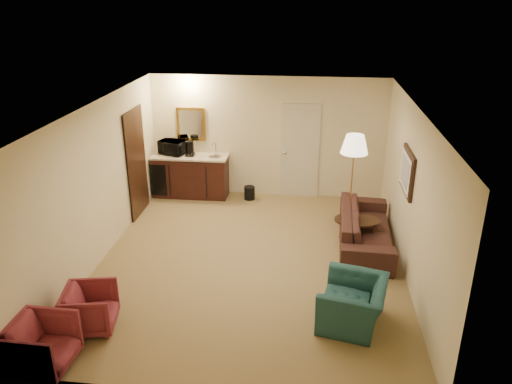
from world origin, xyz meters
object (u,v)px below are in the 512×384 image
at_px(waste_bin, 249,193).
at_px(microwave, 172,146).
at_px(wetbar_cabinet, 191,176).
at_px(teal_armchair, 353,297).
at_px(coffee_table, 356,231).
at_px(coffee_maker, 190,148).
at_px(rose_chair_near, 90,307).
at_px(rose_chair_far, 41,343).
at_px(floor_lamp, 352,184).
at_px(sofa, 366,222).

bearing_deg(waste_bin, microwave, 175.03).
xyz_separation_m(wetbar_cabinet, microwave, (-0.39, 0.08, 0.65)).
relative_size(waste_bin, microwave, 0.52).
distance_m(teal_armchair, coffee_table, 2.39).
bearing_deg(waste_bin, coffee_table, -39.70).
xyz_separation_m(wetbar_cabinet, coffee_maker, (0.01, -0.01, 0.62)).
distance_m(wetbar_cabinet, rose_chair_near, 4.73).
distance_m(teal_armchair, rose_chair_near, 3.51).
relative_size(rose_chair_far, microwave, 1.31).
relative_size(microwave, coffee_maker, 1.67).
height_order(coffee_table, waste_bin, coffee_table).
xyz_separation_m(coffee_table, microwave, (-3.84, 1.93, 0.87)).
bearing_deg(floor_lamp, teal_armchair, -92.46).
relative_size(rose_chair_near, rose_chair_far, 0.93).
xyz_separation_m(wetbar_cabinet, coffee_table, (3.45, -1.86, -0.23)).
bearing_deg(waste_bin, sofa, -38.74).
relative_size(rose_chair_far, coffee_maker, 2.19).
xyz_separation_m(rose_chair_near, floor_lamp, (3.60, 3.40, 0.60)).
xyz_separation_m(waste_bin, microwave, (-1.69, 0.15, 0.96)).
xyz_separation_m(wetbar_cabinet, sofa, (3.60, -1.92, -0.02)).
relative_size(sofa, rose_chair_far, 3.15).
xyz_separation_m(coffee_table, coffee_maker, (-3.44, 1.85, 0.85)).
height_order(teal_armchair, coffee_table, teal_armchair).
bearing_deg(waste_bin, coffee_maker, 177.21).
bearing_deg(sofa, coffee_maker, 64.45).
relative_size(sofa, coffee_maker, 6.90).
bearing_deg(floor_lamp, coffee_table, -79.43).
height_order(sofa, coffee_table, sofa).
xyz_separation_m(teal_armchair, floor_lamp, (0.12, 2.90, 0.51)).
distance_m(wetbar_cabinet, coffee_maker, 0.62).
distance_m(coffee_table, waste_bin, 2.80).
relative_size(wetbar_cabinet, floor_lamp, 0.88).
bearing_deg(microwave, teal_armchair, -31.19).
xyz_separation_m(rose_chair_far, microwave, (0.11, 5.60, 0.75)).
bearing_deg(waste_bin, teal_armchair, -65.12).
bearing_deg(floor_lamp, waste_bin, 148.64).
height_order(wetbar_cabinet, waste_bin, wetbar_cabinet).
relative_size(wetbar_cabinet, rose_chair_near, 2.47).
relative_size(rose_chair_far, waste_bin, 2.50).
height_order(coffee_table, coffee_maker, coffee_maker).
relative_size(rose_chair_near, waste_bin, 2.32).
xyz_separation_m(sofa, rose_chair_near, (-3.85, -2.80, -0.11)).
bearing_deg(teal_armchair, microwave, -127.15).
xyz_separation_m(floor_lamp, waste_bin, (-2.05, 1.25, -0.79)).
relative_size(teal_armchair, coffee_maker, 2.94).
xyz_separation_m(rose_chair_far, coffee_maker, (0.51, 5.51, 0.73)).
xyz_separation_m(wetbar_cabinet, rose_chair_far, (-0.50, -5.52, -0.10)).
bearing_deg(waste_bin, rose_chair_near, -108.42).
distance_m(sofa, rose_chair_far, 5.46).
height_order(floor_lamp, microwave, floor_lamp).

